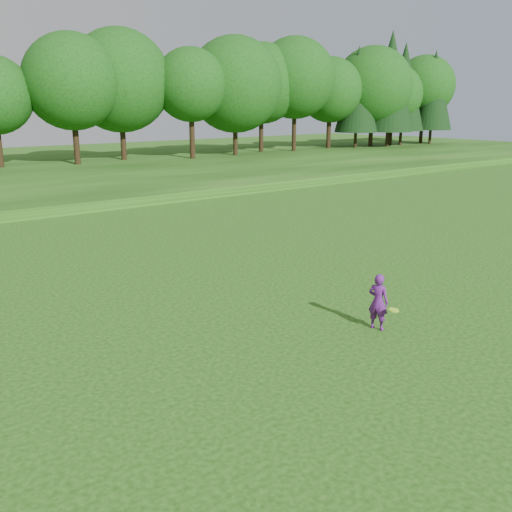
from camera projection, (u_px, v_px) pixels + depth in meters
ground at (316, 321)px, 15.63m from camera, size 140.00×140.00×0.00m
walking_path at (65, 212)px, 31.03m from camera, size 130.00×1.60×0.04m
woman at (378, 302)px, 14.94m from camera, size 0.51×0.95×1.51m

